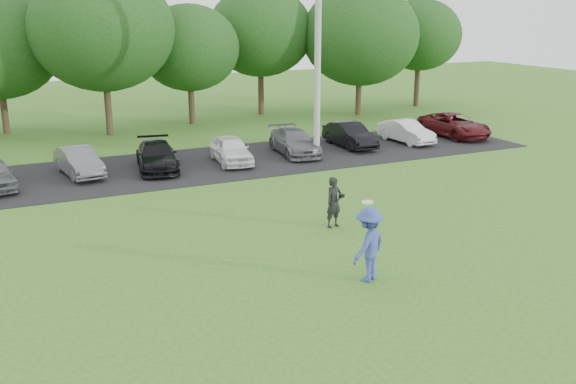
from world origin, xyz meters
TOP-DOWN VIEW (x-y plane):
  - ground at (0.00, 0.00)m, footprint 100.00×100.00m
  - parking_lot at (0.00, 13.00)m, footprint 32.00×6.50m
  - utility_pole at (5.34, 11.78)m, footprint 0.28×0.28m
  - frisbee_player at (0.32, -0.50)m, footprint 1.41×1.20m
  - camera_bystander at (1.53, 3.40)m, footprint 0.66×0.51m
  - parked_cars at (1.06, 13.04)m, footprint 30.74×4.60m
  - tree_row at (1.51, 22.76)m, footprint 42.39×9.85m

SIDE VIEW (x-z plane):
  - ground at x=0.00m, z-range 0.00..0.00m
  - parking_lot at x=0.00m, z-range 0.00..0.03m
  - parked_cars at x=1.06m, z-range 0.00..1.20m
  - camera_bystander at x=1.53m, z-range 0.00..1.60m
  - frisbee_player at x=0.32m, z-range -0.14..2.04m
  - utility_pole at x=5.34m, z-range 0.00..9.73m
  - tree_row at x=1.51m, z-range 0.59..9.23m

